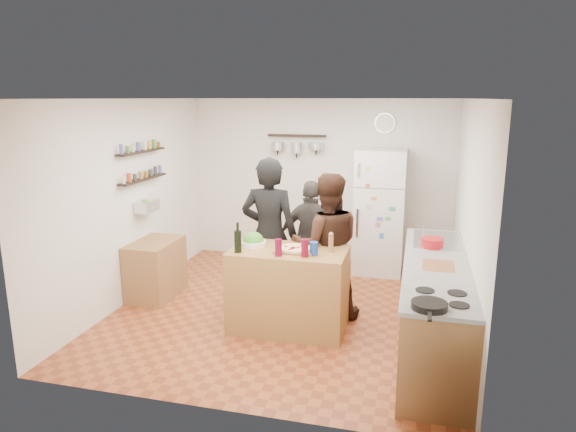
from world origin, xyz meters
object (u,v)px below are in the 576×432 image
(salad_bowl, at_px, (253,243))
(fridge, at_px, (380,212))
(red_bowl, at_px, (432,243))
(wall_clock, at_px, (385,123))
(counter_run, at_px, (435,307))
(prep_island, at_px, (289,289))
(pepper_mill, at_px, (331,244))
(side_table, at_px, (156,269))
(wine_bottle, at_px, (238,242))
(person_back, at_px, (312,239))
(salt_canister, at_px, (314,249))
(person_left, at_px, (269,235))
(skillet, at_px, (429,305))
(person_center, at_px, (327,246))

(salad_bowl, distance_m, fridge, 2.48)
(red_bowl, distance_m, wall_clock, 2.50)
(counter_run, xyz_separation_m, fridge, (-0.75, 2.30, 0.45))
(prep_island, bearing_deg, wall_clock, 72.56)
(salad_bowl, xyz_separation_m, counter_run, (1.97, -0.14, -0.49))
(pepper_mill, bearing_deg, side_table, 169.08)
(prep_island, height_order, red_bowl, red_bowl)
(salad_bowl, distance_m, wine_bottle, 0.30)
(salad_bowl, distance_m, person_back, 1.13)
(prep_island, relative_size, pepper_mill, 7.46)
(pepper_mill, xyz_separation_m, person_back, (-0.42, 1.02, -0.24))
(salt_canister, bearing_deg, salad_bowl, 166.72)
(pepper_mill, bearing_deg, person_left, 151.18)
(salt_canister, distance_m, wall_clock, 2.95)
(salad_bowl, relative_size, person_back, 0.19)
(red_bowl, bearing_deg, person_back, 156.97)
(wine_bottle, bearing_deg, skillet, -28.72)
(counter_run, distance_m, side_table, 3.49)
(prep_island, distance_m, side_table, 1.96)
(prep_island, xyz_separation_m, person_back, (0.03, 1.07, 0.29))
(pepper_mill, relative_size, fridge, 0.09)
(prep_island, distance_m, wall_clock, 3.16)
(wine_bottle, xyz_separation_m, side_table, (-1.39, 0.72, -0.66))
(salt_canister, xyz_separation_m, skillet, (1.15, -1.17, -0.03))
(counter_run, height_order, red_bowl, red_bowl)
(counter_run, relative_size, fridge, 1.46)
(skillet, relative_size, red_bowl, 1.15)
(prep_island, bearing_deg, person_center, 53.56)
(pepper_mill, bearing_deg, counter_run, -7.28)
(wall_clock, bearing_deg, prep_island, -107.44)
(salad_bowl, relative_size, person_left, 0.15)
(prep_island, bearing_deg, skillet, -41.64)
(person_center, xyz_separation_m, wall_clock, (0.46, 2.09, 1.30))
(pepper_mill, xyz_separation_m, fridge, (0.35, 2.16, -0.09))
(salad_bowl, distance_m, wall_clock, 3.02)
(person_center, bearing_deg, counter_run, 140.22)
(salad_bowl, relative_size, wall_clock, 0.95)
(skillet, distance_m, side_table, 3.83)
(wine_bottle, relative_size, counter_run, 0.09)
(salad_bowl, relative_size, pepper_mill, 1.71)
(wine_bottle, bearing_deg, person_left, 79.34)
(counter_run, distance_m, red_bowl, 0.75)
(person_back, bearing_deg, salt_canister, 101.77)
(prep_island, relative_size, person_back, 0.83)
(prep_island, distance_m, wine_bottle, 0.79)
(person_left, relative_size, wall_clock, 6.17)
(pepper_mill, bearing_deg, fridge, 80.85)
(skillet, bearing_deg, prep_island, 138.36)
(person_back, height_order, wall_clock, wall_clock)
(wine_bottle, relative_size, person_center, 0.14)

